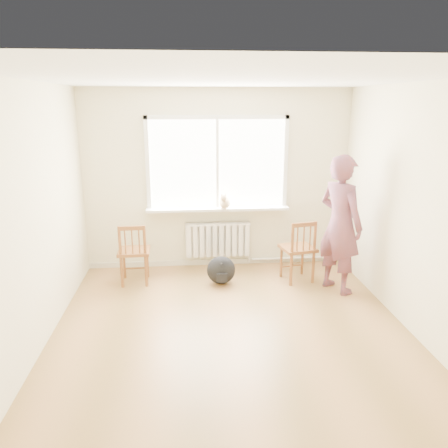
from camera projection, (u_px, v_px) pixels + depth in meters
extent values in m
plane|color=#A37343|center=(232.00, 336.00, 4.80)|extent=(4.50, 4.50, 0.00)
plane|color=white|center=(234.00, 78.00, 4.08)|extent=(4.50, 4.50, 0.00)
cube|color=beige|center=(217.00, 180.00, 6.60)|extent=(4.00, 0.01, 2.70)
cube|color=white|center=(217.00, 164.00, 6.51)|extent=(2.00, 0.02, 1.30)
cube|color=white|center=(217.00, 117.00, 6.31)|extent=(2.12, 0.05, 0.06)
cube|color=white|center=(148.00, 165.00, 6.41)|extent=(0.06, 0.05, 1.42)
cube|color=white|center=(285.00, 163.00, 6.58)|extent=(0.06, 0.05, 1.42)
cube|color=white|center=(217.00, 164.00, 6.50)|extent=(0.04, 0.05, 1.30)
cube|color=white|center=(218.00, 209.00, 6.61)|extent=(2.15, 0.22, 0.04)
cube|color=white|center=(218.00, 239.00, 6.80)|extent=(1.00, 0.02, 0.55)
cube|color=white|center=(218.00, 240.00, 6.75)|extent=(1.00, 0.10, 0.51)
cube|color=white|center=(218.00, 224.00, 6.68)|extent=(1.00, 0.12, 0.03)
cylinder|color=silver|center=(296.00, 258.00, 6.99)|extent=(1.40, 0.04, 0.04)
cube|color=beige|center=(218.00, 262.00, 6.94)|extent=(4.00, 0.03, 0.08)
cube|color=brown|center=(134.00, 251.00, 6.13)|extent=(0.45, 0.43, 0.04)
cylinder|color=brown|center=(147.00, 262.00, 6.37)|extent=(0.04, 0.04, 0.47)
cylinder|color=brown|center=(124.00, 263.00, 6.34)|extent=(0.04, 0.04, 0.47)
cylinder|color=brown|center=(146.00, 270.00, 6.06)|extent=(0.04, 0.04, 0.47)
cylinder|color=brown|center=(122.00, 271.00, 6.02)|extent=(0.04, 0.04, 0.47)
cylinder|color=brown|center=(145.00, 256.00, 6.00)|extent=(0.04, 0.04, 0.88)
cylinder|color=brown|center=(121.00, 257.00, 5.96)|extent=(0.04, 0.04, 0.88)
cube|color=brown|center=(131.00, 228.00, 5.87)|extent=(0.36, 0.05, 0.06)
cylinder|color=brown|center=(139.00, 241.00, 5.93)|extent=(0.02, 0.02, 0.35)
cylinder|color=brown|center=(132.00, 241.00, 5.92)|extent=(0.02, 0.02, 0.35)
cylinder|color=brown|center=(125.00, 242.00, 5.91)|extent=(0.02, 0.02, 0.35)
cube|color=brown|center=(298.00, 248.00, 6.22)|extent=(0.52, 0.51, 0.04)
cylinder|color=brown|center=(302.00, 259.00, 6.49)|extent=(0.04, 0.04, 0.48)
cylinder|color=brown|center=(281.00, 261.00, 6.39)|extent=(0.04, 0.04, 0.48)
cylinder|color=brown|center=(313.00, 267.00, 6.17)|extent=(0.04, 0.04, 0.48)
cylinder|color=brown|center=(291.00, 269.00, 6.08)|extent=(0.04, 0.04, 0.48)
cylinder|color=brown|center=(314.00, 253.00, 6.11)|extent=(0.04, 0.04, 0.91)
cylinder|color=brown|center=(292.00, 255.00, 6.02)|extent=(0.04, 0.04, 0.91)
cube|color=brown|center=(304.00, 225.00, 5.95)|extent=(0.37, 0.11, 0.06)
cylinder|color=brown|center=(310.00, 237.00, 6.03)|extent=(0.02, 0.02, 0.36)
cylinder|color=brown|center=(304.00, 238.00, 6.01)|extent=(0.02, 0.02, 0.36)
cylinder|color=brown|center=(297.00, 239.00, 5.98)|extent=(0.02, 0.02, 0.36)
imported|color=#BE3F40|center=(340.00, 224.00, 5.77)|extent=(0.72, 0.81, 1.86)
ellipsoid|color=beige|center=(225.00, 203.00, 6.52)|extent=(0.22, 0.28, 0.18)
sphere|color=beige|center=(223.00, 198.00, 6.38)|extent=(0.10, 0.10, 0.10)
cone|color=beige|center=(222.00, 195.00, 6.37)|extent=(0.03, 0.03, 0.04)
cone|color=beige|center=(225.00, 195.00, 6.36)|extent=(0.03, 0.03, 0.04)
cylinder|color=beige|center=(226.00, 204.00, 6.66)|extent=(0.06, 0.17, 0.02)
cylinder|color=beige|center=(222.00, 207.00, 6.45)|extent=(0.02, 0.02, 0.09)
cylinder|color=beige|center=(226.00, 207.00, 6.44)|extent=(0.02, 0.02, 0.09)
ellipsoid|color=black|center=(221.00, 270.00, 6.16)|extent=(0.42, 0.33, 0.40)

